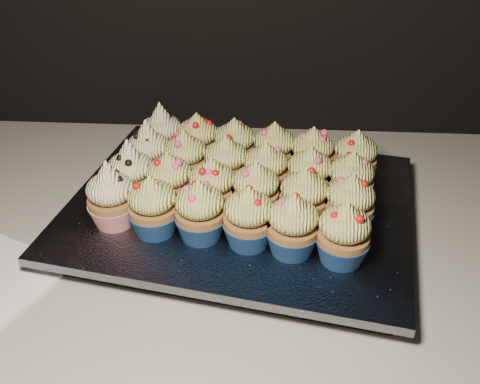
% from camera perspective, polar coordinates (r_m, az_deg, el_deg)
% --- Properties ---
extents(worktop, '(2.44, 0.64, 0.04)m').
position_cam_1_polar(worktop, '(0.76, 4.23, -5.03)').
color(worktop, beige).
rests_on(worktop, cabinet).
extents(baking_tray, '(0.48, 0.40, 0.02)m').
position_cam_1_polar(baking_tray, '(0.75, -0.00, -2.46)').
color(baking_tray, black).
rests_on(baking_tray, worktop).
extents(foil_lining, '(0.52, 0.44, 0.01)m').
position_cam_1_polar(foil_lining, '(0.74, 0.00, -1.41)').
color(foil_lining, silver).
rests_on(foil_lining, baking_tray).
extents(cupcake_0, '(0.06, 0.06, 0.10)m').
position_cam_1_polar(cupcake_0, '(0.70, -13.57, -0.54)').
color(cupcake_0, '#B7192D').
rests_on(cupcake_0, foil_lining).
extents(cupcake_1, '(0.06, 0.06, 0.08)m').
position_cam_1_polar(cupcake_1, '(0.67, -9.27, -1.60)').
color(cupcake_1, navy).
rests_on(cupcake_1, foil_lining).
extents(cupcake_2, '(0.06, 0.06, 0.08)m').
position_cam_1_polar(cupcake_2, '(0.66, -4.30, -2.13)').
color(cupcake_2, navy).
rests_on(cupcake_2, foil_lining).
extents(cupcake_3, '(0.06, 0.06, 0.08)m').
position_cam_1_polar(cupcake_3, '(0.64, 0.92, -2.84)').
color(cupcake_3, navy).
rests_on(cupcake_3, foil_lining).
extents(cupcake_4, '(0.06, 0.06, 0.08)m').
position_cam_1_polar(cupcake_4, '(0.64, 5.63, -3.66)').
color(cupcake_4, navy).
rests_on(cupcake_4, foil_lining).
extents(cupcake_5, '(0.06, 0.06, 0.08)m').
position_cam_1_polar(cupcake_5, '(0.63, 10.99, -4.49)').
color(cupcake_5, navy).
rests_on(cupcake_5, foil_lining).
extents(cupcake_6, '(0.06, 0.06, 0.10)m').
position_cam_1_polar(cupcake_6, '(0.74, -11.53, 1.82)').
color(cupcake_6, '#B7192D').
rests_on(cupcake_6, foil_lining).
extents(cupcake_7, '(0.06, 0.06, 0.08)m').
position_cam_1_polar(cupcake_7, '(0.72, -7.52, 1.08)').
color(cupcake_7, navy).
rests_on(cupcake_7, foil_lining).
extents(cupcake_8, '(0.06, 0.06, 0.08)m').
position_cam_1_polar(cupcake_8, '(0.70, -2.99, 0.42)').
color(cupcake_8, navy).
rests_on(cupcake_8, foil_lining).
extents(cupcake_9, '(0.06, 0.06, 0.08)m').
position_cam_1_polar(cupcake_9, '(0.69, 1.66, 0.01)').
color(cupcake_9, navy).
rests_on(cupcake_9, foil_lining).
extents(cupcake_10, '(0.06, 0.06, 0.08)m').
position_cam_1_polar(cupcake_10, '(0.68, 6.80, -0.69)').
color(cupcake_10, navy).
rests_on(cupcake_10, foil_lining).
extents(cupcake_11, '(0.06, 0.06, 0.08)m').
position_cam_1_polar(cupcake_11, '(0.68, 11.60, -1.36)').
color(cupcake_11, navy).
rests_on(cupcake_11, foil_lining).
extents(cupcake_12, '(0.06, 0.06, 0.10)m').
position_cam_1_polar(cupcake_12, '(0.78, -9.70, 4.06)').
color(cupcake_12, '#B7192D').
rests_on(cupcake_12, foil_lining).
extents(cupcake_13, '(0.06, 0.06, 0.08)m').
position_cam_1_polar(cupcake_13, '(0.76, -5.86, 3.49)').
color(cupcake_13, navy).
rests_on(cupcake_13, foil_lining).
extents(cupcake_14, '(0.06, 0.06, 0.08)m').
position_cam_1_polar(cupcake_14, '(0.75, -1.52, 2.96)').
color(cupcake_14, navy).
rests_on(cupcake_14, foil_lining).
extents(cupcake_15, '(0.06, 0.06, 0.08)m').
position_cam_1_polar(cupcake_15, '(0.73, 2.71, 2.21)').
color(cupcake_15, navy).
rests_on(cupcake_15, foil_lining).
extents(cupcake_16, '(0.06, 0.06, 0.08)m').
position_cam_1_polar(cupcake_16, '(0.73, 7.39, 1.75)').
color(cupcake_16, navy).
rests_on(cupcake_16, foil_lining).
extents(cupcake_17, '(0.06, 0.06, 0.08)m').
position_cam_1_polar(cupcake_17, '(0.73, 11.68, 1.13)').
color(cupcake_17, navy).
rests_on(cupcake_17, foil_lining).
extents(cupcake_18, '(0.06, 0.06, 0.10)m').
position_cam_1_polar(cupcake_18, '(0.83, -8.31, 6.04)').
color(cupcake_18, '#B7192D').
rests_on(cupcake_18, foil_lining).
extents(cupcake_19, '(0.06, 0.06, 0.08)m').
position_cam_1_polar(cupcake_19, '(0.81, -4.54, 5.46)').
color(cupcake_19, navy).
rests_on(cupcake_19, foil_lining).
extents(cupcake_20, '(0.06, 0.06, 0.08)m').
position_cam_1_polar(cupcake_20, '(0.79, -0.60, 4.91)').
color(cupcake_20, navy).
rests_on(cupcake_20, foil_lining).
extents(cupcake_21, '(0.06, 0.06, 0.08)m').
position_cam_1_polar(cupcake_21, '(0.79, 3.64, 4.47)').
color(cupcake_21, navy).
rests_on(cupcake_21, foil_lining).
extents(cupcake_22, '(0.06, 0.06, 0.08)m').
position_cam_1_polar(cupcake_22, '(0.78, 7.65, 3.87)').
color(cupcake_22, navy).
rests_on(cupcake_22, foil_lining).
extents(cupcake_23, '(0.06, 0.06, 0.08)m').
position_cam_1_polar(cupcake_23, '(0.78, 12.16, 3.48)').
color(cupcake_23, navy).
rests_on(cupcake_23, foil_lining).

